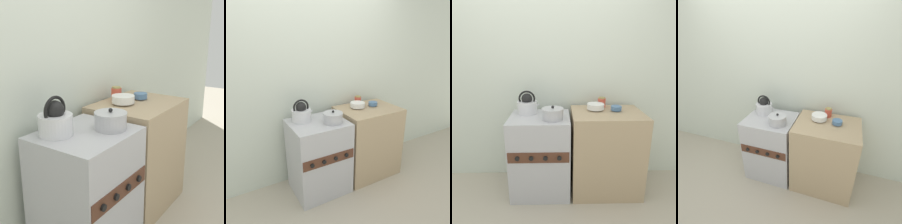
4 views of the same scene
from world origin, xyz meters
TOP-DOWN VIEW (x-y plane):
  - ground_plane at (0.00, 0.00)m, footprint 12.00×12.00m
  - wall_back at (0.00, 0.65)m, footprint 7.00×0.06m
  - stove at (0.00, 0.27)m, footprint 0.63×0.56m
  - counter at (0.72, 0.29)m, footprint 0.75×0.58m
  - kettle at (-0.14, 0.39)m, footprint 0.26×0.21m
  - cooking_pot at (0.14, 0.17)m, footprint 0.22×0.22m
  - enamel_bowl at (0.60, 0.37)m, footprint 0.18×0.18m
  - small_ceramic_bowl at (0.82, 0.33)m, footprint 0.11×0.11m
  - storage_jar at (0.69, 0.49)m, footprint 0.09×0.09m

SIDE VIEW (x-z plane):
  - ground_plane at x=0.00m, z-range 0.00..0.00m
  - stove at x=0.00m, z-range 0.00..0.88m
  - counter at x=0.72m, z-range 0.00..0.92m
  - cooking_pot at x=0.14m, z-range 0.87..1.01m
  - small_ceramic_bowl at x=0.82m, z-range 0.92..0.97m
  - enamel_bowl at x=0.60m, z-range 0.92..0.99m
  - storage_jar at x=0.69m, z-range 0.91..1.03m
  - kettle at x=-0.14m, z-range 0.85..1.10m
  - wall_back at x=0.00m, z-range 0.00..2.50m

